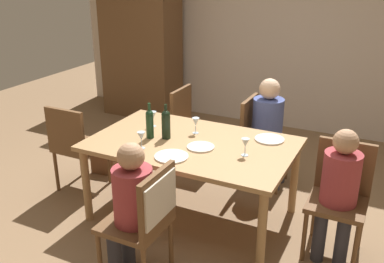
% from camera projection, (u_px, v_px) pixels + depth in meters
% --- Properties ---
extents(ground_plane, '(10.00, 10.00, 0.00)m').
position_uv_depth(ground_plane, '(192.00, 215.00, 4.10)').
color(ground_plane, '#846647').
extents(rear_room_partition, '(6.40, 0.12, 2.70)m').
position_uv_depth(rear_room_partition, '(282.00, 30.00, 5.89)').
color(rear_room_partition, beige).
rests_on(rear_room_partition, ground_plane).
extents(armoire_cabinet, '(1.18, 0.62, 2.18)m').
position_uv_depth(armoire_cabinet, '(141.00, 42.00, 6.44)').
color(armoire_cabinet, brown).
rests_on(armoire_cabinet, ground_plane).
extents(dining_table, '(1.77, 1.11, 0.75)m').
position_uv_depth(dining_table, '(192.00, 150.00, 3.85)').
color(dining_table, '#A87F51').
rests_on(dining_table, ground_plane).
extents(chair_near, '(0.46, 0.44, 0.92)m').
position_uv_depth(chair_near, '(149.00, 212.00, 3.05)').
color(chair_near, brown).
rests_on(chair_near, ground_plane).
extents(chair_far_right, '(0.44, 0.44, 0.92)m').
position_uv_depth(chair_far_right, '(258.00, 135.00, 4.55)').
color(chair_far_right, brown).
rests_on(chair_far_right, ground_plane).
extents(chair_right_end, '(0.44, 0.44, 0.92)m').
position_uv_depth(chair_right_end, '(340.00, 191.00, 3.45)').
color(chair_right_end, brown).
rests_on(chair_right_end, ground_plane).
extents(chair_far_left, '(0.44, 0.44, 0.92)m').
position_uv_depth(chair_far_left, '(190.00, 123.00, 4.88)').
color(chair_far_left, brown).
rests_on(chair_far_left, ground_plane).
extents(chair_left_end, '(0.44, 0.44, 0.92)m').
position_uv_depth(chair_left_end, '(75.00, 143.00, 4.35)').
color(chair_left_end, brown).
rests_on(chair_left_end, ground_plane).
extents(person_woman_host, '(0.33, 0.29, 1.09)m').
position_uv_depth(person_woman_host, '(130.00, 202.00, 3.10)').
color(person_woman_host, '#33333D').
rests_on(person_woman_host, ground_plane).
extents(person_man_bearded, '(0.36, 0.31, 1.15)m').
position_uv_depth(person_man_bearded, '(270.00, 125.00, 4.46)').
color(person_man_bearded, '#33333D').
rests_on(person_man_bearded, ground_plane).
extents(person_man_guest, '(0.28, 0.33, 1.08)m').
position_uv_depth(person_man_guest, '(339.00, 186.00, 3.32)').
color(person_man_guest, '#33333D').
rests_on(person_man_guest, ground_plane).
extents(wine_bottle_tall_green, '(0.08, 0.08, 0.32)m').
position_uv_depth(wine_bottle_tall_green, '(166.00, 123.00, 3.86)').
color(wine_bottle_tall_green, black).
rests_on(wine_bottle_tall_green, dining_table).
extents(wine_bottle_dark_red, '(0.07, 0.07, 0.33)m').
position_uv_depth(wine_bottle_dark_red, '(150.00, 123.00, 3.87)').
color(wine_bottle_dark_red, '#19381E').
rests_on(wine_bottle_dark_red, dining_table).
extents(wine_glass_near_left, '(0.07, 0.07, 0.15)m').
position_uv_depth(wine_glass_near_left, '(196.00, 122.00, 3.98)').
color(wine_glass_near_left, silver).
rests_on(wine_glass_near_left, dining_table).
extents(wine_glass_centre, '(0.07, 0.07, 0.15)m').
position_uv_depth(wine_glass_centre, '(153.00, 116.00, 4.15)').
color(wine_glass_centre, silver).
rests_on(wine_glass_centre, dining_table).
extents(wine_glass_near_right, '(0.07, 0.07, 0.15)m').
position_uv_depth(wine_glass_near_right, '(141.00, 137.00, 3.66)').
color(wine_glass_near_right, silver).
rests_on(wine_glass_near_right, dining_table).
extents(wine_glass_far, '(0.07, 0.07, 0.15)m').
position_uv_depth(wine_glass_far, '(245.00, 143.00, 3.53)').
color(wine_glass_far, silver).
rests_on(wine_glass_far, dining_table).
extents(dinner_plate_host, '(0.24, 0.24, 0.01)m').
position_uv_depth(dinner_plate_host, '(201.00, 147.00, 3.71)').
color(dinner_plate_host, silver).
rests_on(dinner_plate_host, dining_table).
extents(dinner_plate_guest_left, '(0.28, 0.28, 0.01)m').
position_uv_depth(dinner_plate_guest_left, '(171.00, 156.00, 3.53)').
color(dinner_plate_guest_left, white).
rests_on(dinner_plate_guest_left, dining_table).
extents(dinner_plate_guest_right, '(0.26, 0.26, 0.01)m').
position_uv_depth(dinner_plate_guest_right, '(270.00, 139.00, 3.87)').
color(dinner_plate_guest_right, silver).
rests_on(dinner_plate_guest_right, dining_table).
extents(handbag, '(0.30, 0.16, 0.22)m').
position_uv_depth(handbag, '(105.00, 164.00, 4.87)').
color(handbag, brown).
rests_on(handbag, ground_plane).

